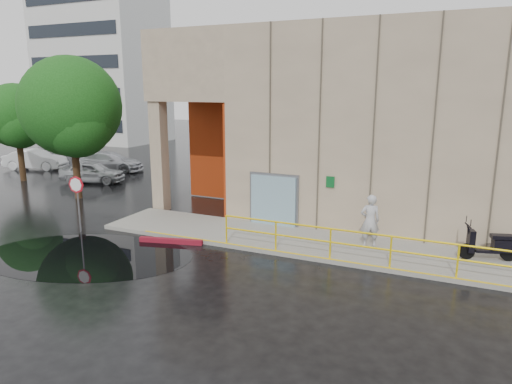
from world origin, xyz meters
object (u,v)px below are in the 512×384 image
at_px(car_a, 92,172).
at_px(car_b, 35,160).
at_px(scooter, 490,236).
at_px(red_curb, 171,241).
at_px(stop_sign, 77,191).
at_px(tree_near, 72,111).
at_px(car_c, 110,162).
at_px(person, 370,221).
at_px(tree_far, 17,118).

distance_m(car_a, car_b, 7.27).
xyz_separation_m(scooter, red_curb, (-10.53, -2.45, -0.86)).
distance_m(stop_sign, red_curb, 4.36).
height_order(scooter, tree_near, tree_near).
bearing_deg(car_b, car_c, -91.86).
bearing_deg(person, tree_near, -29.58).
bearing_deg(scooter, stop_sign, 174.88).
distance_m(scooter, car_a, 21.73).
distance_m(person, scooter, 3.76).
height_order(red_curb, car_c, car_c).
distance_m(scooter, tree_near, 19.20).
bearing_deg(person, tree_far, -33.00).
relative_size(person, car_c, 0.41).
bearing_deg(tree_near, tree_far, 162.44).
relative_size(scooter, car_c, 0.40).
bearing_deg(red_curb, stop_sign, -175.40).
relative_size(person, tree_far, 0.32).
bearing_deg(car_b, tree_far, -157.47).
bearing_deg(stop_sign, tree_far, 166.82).
height_order(car_a, tree_far, tree_far).
distance_m(scooter, red_curb, 10.85).
distance_m(person, stop_sign, 11.14).
bearing_deg(car_a, scooter, -119.15).
bearing_deg(car_c, tree_near, -163.52).
xyz_separation_m(car_c, tree_near, (4.07, -6.90, 3.81)).
relative_size(scooter, red_curb, 0.76).
relative_size(car_b, car_c, 0.91).
relative_size(red_curb, car_a, 0.63).
bearing_deg(tree_near, car_b, 150.17).
bearing_deg(red_curb, car_b, 152.21).
relative_size(stop_sign, car_c, 0.49).
bearing_deg(red_curb, scooter, 13.07).
bearing_deg(car_b, person, -124.16).
bearing_deg(scooter, car_c, 144.00).
bearing_deg(car_c, stop_sign, -157.41).
relative_size(person, red_curb, 0.78).
xyz_separation_m(car_a, tree_near, (2.35, -3.43, 3.83)).
xyz_separation_m(scooter, stop_sign, (-14.59, -2.77, 0.72)).
bearing_deg(tree_near, car_c, 120.52).
relative_size(person, scooter, 1.02).
distance_m(person, car_a, 18.17).
relative_size(car_c, tree_near, 0.64).
height_order(car_b, tree_far, tree_far).
distance_m(red_curb, car_a, 12.95).
relative_size(scooter, stop_sign, 0.81).
bearing_deg(tree_near, stop_sign, -45.21).
bearing_deg(scooter, tree_near, 159.61).
distance_m(car_a, tree_far, 5.43).
distance_m(person, car_c, 20.99).
height_order(stop_sign, car_a, stop_sign).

